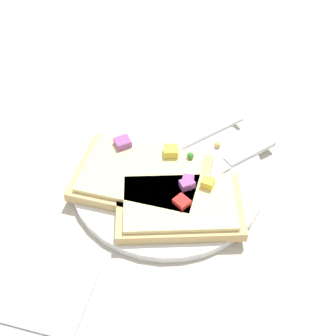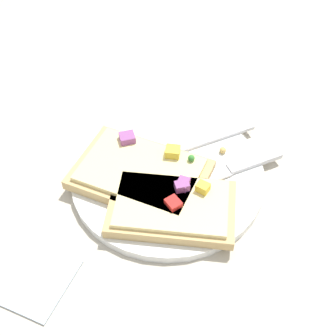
{
  "view_description": "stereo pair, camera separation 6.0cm",
  "coord_description": "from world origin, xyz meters",
  "px_view_note": "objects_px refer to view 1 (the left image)",
  "views": [
    {
      "loc": [
        0.1,
        -0.38,
        0.48
      ],
      "look_at": [
        0.0,
        0.0,
        0.02
      ],
      "focal_mm": 50.0,
      "sensor_mm": 36.0,
      "label": 1
    },
    {
      "loc": [
        0.16,
        -0.36,
        0.48
      ],
      "look_at": [
        0.0,
        0.0,
        0.02
      ],
      "focal_mm": 50.0,
      "sensor_mm": 36.0,
      "label": 2
    }
  ],
  "objects_px": {
    "knife": "(222,166)",
    "fork": "(169,151)",
    "plate": "(168,176)",
    "pizza_slice_corner": "(180,206)",
    "napkin": "(28,290)",
    "pizza_slice_main": "(142,176)"
  },
  "relations": [
    {
      "from": "knife",
      "to": "pizza_slice_main",
      "type": "height_order",
      "value": "pizza_slice_main"
    },
    {
      "from": "pizza_slice_corner",
      "to": "plate",
      "type": "bearing_deg",
      "value": -78.64
    },
    {
      "from": "knife",
      "to": "pizza_slice_corner",
      "type": "height_order",
      "value": "pizza_slice_corner"
    },
    {
      "from": "pizza_slice_corner",
      "to": "pizza_slice_main",
      "type": "bearing_deg",
      "value": -46.79
    },
    {
      "from": "knife",
      "to": "pizza_slice_corner",
      "type": "xyz_separation_m",
      "value": [
        -0.04,
        -0.08,
        0.01
      ]
    },
    {
      "from": "knife",
      "to": "napkin",
      "type": "distance_m",
      "value": 0.28
    },
    {
      "from": "fork",
      "to": "napkin",
      "type": "xyz_separation_m",
      "value": [
        -0.1,
        -0.23,
        -0.01
      ]
    },
    {
      "from": "plate",
      "to": "pizza_slice_main",
      "type": "bearing_deg",
      "value": -144.14
    },
    {
      "from": "fork",
      "to": "napkin",
      "type": "height_order",
      "value": "fork"
    },
    {
      "from": "plate",
      "to": "pizza_slice_corner",
      "type": "height_order",
      "value": "pizza_slice_corner"
    },
    {
      "from": "knife",
      "to": "pizza_slice_corner",
      "type": "bearing_deg",
      "value": 18.8
    },
    {
      "from": "pizza_slice_main",
      "to": "pizza_slice_corner",
      "type": "relative_size",
      "value": 0.97
    },
    {
      "from": "plate",
      "to": "knife",
      "type": "xyz_separation_m",
      "value": [
        0.07,
        0.03,
        0.01
      ]
    },
    {
      "from": "napkin",
      "to": "pizza_slice_corner",
      "type": "bearing_deg",
      "value": 45.3
    },
    {
      "from": "fork",
      "to": "pizza_slice_corner",
      "type": "bearing_deg",
      "value": 64.99
    },
    {
      "from": "fork",
      "to": "pizza_slice_main",
      "type": "distance_m",
      "value": 0.06
    },
    {
      "from": "plate",
      "to": "pizza_slice_corner",
      "type": "distance_m",
      "value": 0.06
    },
    {
      "from": "knife",
      "to": "fork",
      "type": "bearing_deg",
      "value": -53.1
    },
    {
      "from": "plate",
      "to": "fork",
      "type": "xyz_separation_m",
      "value": [
        -0.01,
        0.04,
        0.01
      ]
    },
    {
      "from": "plate",
      "to": "fork",
      "type": "distance_m",
      "value": 0.04
    },
    {
      "from": "fork",
      "to": "pizza_slice_main",
      "type": "height_order",
      "value": "pizza_slice_main"
    },
    {
      "from": "napkin",
      "to": "plate",
      "type": "bearing_deg",
      "value": 60.78
    }
  ]
}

